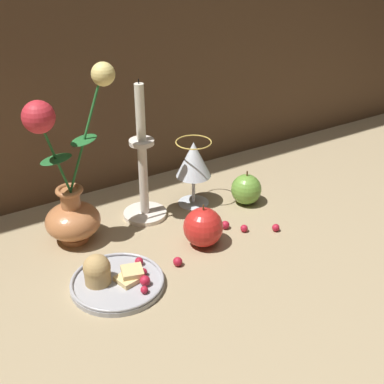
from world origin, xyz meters
name	(u,v)px	position (x,y,z in m)	size (l,w,h in m)	color
ground_plane	(171,241)	(0.00, 0.00, 0.00)	(2.40, 2.40, 0.00)	#9E8966
vase	(70,194)	(-0.17, 0.11, 0.11)	(0.19, 0.12, 0.37)	#B77042
plate_with_pastries	(113,279)	(-0.17, -0.08, 0.02)	(0.18, 0.18, 0.07)	#A3A3A8
wine_glass	(194,162)	(0.13, 0.11, 0.11)	(0.08, 0.08, 0.16)	silver
candlestick	(145,176)	(0.00, 0.12, 0.10)	(0.10, 0.10, 0.32)	silver
apple_beside_vase	(203,227)	(0.05, -0.05, 0.04)	(0.08, 0.08, 0.10)	red
apple_near_glass	(246,189)	(0.23, 0.05, 0.04)	(0.07, 0.07, 0.08)	#669938
berry_near_plate	(178,262)	(-0.03, -0.08, 0.01)	(0.02, 0.02, 0.02)	#AD192D
berry_front_center	(191,221)	(0.07, 0.03, 0.01)	(0.02, 0.02, 0.02)	#AD192D
berry_by_glass_stem	(225,225)	(0.13, -0.02, 0.01)	(0.02, 0.02, 0.02)	#AD192D
berry_under_candlestick	(276,228)	(0.21, -0.09, 0.01)	(0.02, 0.02, 0.02)	#AD192D
berry_far_right	(244,228)	(0.15, -0.05, 0.01)	(0.02, 0.02, 0.02)	#AD192D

